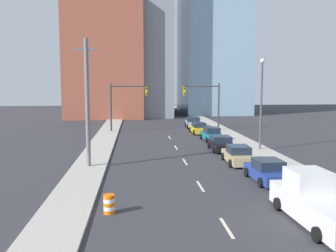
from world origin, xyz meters
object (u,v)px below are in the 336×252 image
at_px(street_lamp, 261,98).
at_px(pickup_truck_white, 315,203).
at_px(sedan_yellow, 199,128).
at_px(sedan_silver, 193,123).
at_px(sedan_blue, 268,171).
at_px(traffic_barrel, 109,204).
at_px(sedan_tan, 238,155).
at_px(sedan_black, 221,144).
at_px(sedan_teal, 212,135).
at_px(traffic_signal_left, 122,100).
at_px(utility_pole_left_mid, 87,103).
at_px(traffic_signal_right, 208,100).

distance_m(street_lamp, pickup_truck_white, 19.02).
xyz_separation_m(sedan_yellow, sedan_silver, (0.24, 6.14, 0.05)).
bearing_deg(sedan_blue, street_lamp, 72.17).
relative_size(traffic_barrel, sedan_tan, 0.21).
height_order(traffic_barrel, street_lamp, street_lamp).
bearing_deg(pickup_truck_white, sedan_silver, 87.88).
xyz_separation_m(sedan_tan, sedan_black, (-0.04, 5.77, -0.01)).
distance_m(sedan_yellow, sedan_silver, 6.15).
bearing_deg(street_lamp, sedan_teal, 117.75).
height_order(pickup_truck_white, sedan_yellow, pickup_truck_white).
bearing_deg(traffic_signal_left, sedan_tan, -63.96).
distance_m(sedan_tan, sedan_teal, 11.80).
xyz_separation_m(utility_pole_left_mid, street_lamp, (15.34, 6.02, 0.05)).
distance_m(traffic_barrel, sedan_black, 19.09).
xyz_separation_m(traffic_signal_right, pickup_truck_white, (-1.50, -33.18, -3.25)).
relative_size(sedan_blue, sedan_yellow, 0.95).
bearing_deg(pickup_truck_white, sedan_black, 88.21).
height_order(sedan_yellow, sedan_silver, sedan_silver).
xyz_separation_m(sedan_tan, sedan_yellow, (-0.13, 18.01, -0.01)).
height_order(traffic_barrel, sedan_blue, sedan_blue).
bearing_deg(sedan_black, sedan_yellow, 91.90).
height_order(traffic_signal_left, sedan_blue, traffic_signal_left).
distance_m(utility_pole_left_mid, pickup_truck_white, 17.41).
height_order(traffic_signal_right, sedan_blue, traffic_signal_right).
distance_m(traffic_signal_left, sedan_silver, 11.31).
bearing_deg(sedan_blue, sedan_black, 90.65).
bearing_deg(traffic_signal_left, sedan_black, -55.83).
height_order(street_lamp, sedan_yellow, street_lamp).
relative_size(sedan_blue, sedan_tan, 0.97).
height_order(pickup_truck_white, sedan_blue, pickup_truck_white).
bearing_deg(sedan_silver, sedan_blue, -88.46).
bearing_deg(sedan_tan, sedan_blue, -84.31).
bearing_deg(street_lamp, sedan_blue, -106.22).
relative_size(traffic_signal_right, utility_pole_left_mid, 0.66).
xyz_separation_m(sedan_teal, sedan_yellow, (-0.38, 6.21, -0.04)).
bearing_deg(sedan_blue, sedan_teal, 88.88).
relative_size(street_lamp, sedan_silver, 1.95).
bearing_deg(traffic_signal_left, sedan_silver, 20.56).
bearing_deg(sedan_yellow, sedan_tan, -92.15).
relative_size(pickup_truck_white, sedan_black, 1.42).
distance_m(street_lamp, sedan_teal, 8.39).
bearing_deg(sedan_teal, utility_pole_left_mid, -137.18).
distance_m(street_lamp, sedan_blue, 12.26).
xyz_separation_m(traffic_barrel, pickup_truck_white, (9.52, -1.99, 0.44)).
bearing_deg(traffic_signal_right, utility_pole_left_mid, -122.28).
bearing_deg(sedan_blue, traffic_signal_left, 110.15).
height_order(traffic_signal_left, utility_pole_left_mid, utility_pole_left_mid).
distance_m(traffic_signal_left, utility_pole_left_mid, 21.06).
xyz_separation_m(traffic_signal_left, sedan_yellow, (9.83, -2.37, -3.53)).
xyz_separation_m(traffic_signal_right, sedan_teal, (-1.26, -8.58, -3.49)).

